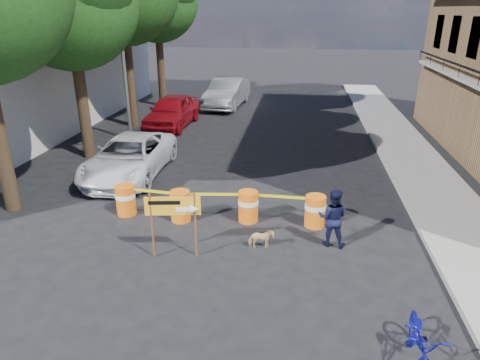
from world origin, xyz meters
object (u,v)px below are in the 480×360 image
(barrel_mid_right, at_px, (248,206))
(pedestrian, at_px, (333,218))
(suv_white, at_px, (130,157))
(sedan_red, at_px, (172,111))
(barrel_far_left, at_px, (126,199))
(sedan_silver, at_px, (227,93))
(barrel_mid_left, at_px, (180,205))
(bicycle, at_px, (424,322))
(barrel_far_right, at_px, (315,210))
(detour_sign, at_px, (180,211))
(dog, at_px, (261,239))

(barrel_mid_right, relative_size, pedestrian, 0.59)
(suv_white, distance_m, sedan_red, 7.02)
(barrel_far_left, bearing_deg, pedestrian, -9.31)
(suv_white, bearing_deg, barrel_far_left, -71.65)
(pedestrian, height_order, sedan_silver, sedan_silver)
(barrel_mid_left, height_order, bicycle, bicycle)
(barrel_mid_left, relative_size, barrel_far_right, 1.00)
(barrel_far_right, distance_m, detour_sign, 3.92)
(pedestrian, height_order, sedan_red, sedan_red)
(barrel_mid_right, height_order, dog, barrel_mid_right)
(barrel_mid_right, height_order, pedestrian, pedestrian)
(bicycle, distance_m, dog, 4.59)
(barrel_mid_left, relative_size, pedestrian, 0.59)
(bicycle, distance_m, sedan_silver, 21.18)
(dog, bearing_deg, pedestrian, -88.10)
(sedan_silver, bearing_deg, detour_sign, -78.71)
(barrel_mid_left, xyz_separation_m, dog, (2.42, -1.24, -0.21))
(barrel_mid_left, bearing_deg, sedan_silver, 94.53)
(suv_white, height_order, sedan_red, sedan_red)
(barrel_mid_left, relative_size, bicycle, 0.51)
(pedestrian, height_order, bicycle, bicycle)
(barrel_far_left, bearing_deg, sedan_red, 98.62)
(barrel_far_left, distance_m, dog, 4.36)
(barrel_far_right, height_order, pedestrian, pedestrian)
(detour_sign, bearing_deg, barrel_mid_left, 96.38)
(barrel_far_right, bearing_deg, sedan_silver, 108.17)
(bicycle, relative_size, sedan_red, 0.38)
(detour_sign, xyz_separation_m, sedan_silver, (-1.76, 17.32, -0.37))
(pedestrian, bearing_deg, sedan_red, -48.36)
(pedestrian, bearing_deg, suv_white, -22.38)
(barrel_far_right, distance_m, bicycle, 5.14)
(suv_white, relative_size, sedan_silver, 0.97)
(sedan_silver, bearing_deg, bicycle, -66.28)
(pedestrian, relative_size, dog, 2.44)
(barrel_far_right, xyz_separation_m, pedestrian, (0.40, -0.98, 0.30))
(barrel_mid_left, height_order, pedestrian, pedestrian)
(barrel_far_right, relative_size, detour_sign, 0.53)
(pedestrian, xyz_separation_m, sedan_red, (-7.40, 11.04, 0.03))
(barrel_mid_right, distance_m, pedestrian, 2.50)
(barrel_mid_right, xyz_separation_m, detour_sign, (-1.38, -2.11, 0.76))
(barrel_mid_left, distance_m, sedan_red, 10.75)
(barrel_mid_right, distance_m, sedan_red, 11.27)
(barrel_mid_left, bearing_deg, bicycle, -40.90)
(bicycle, relative_size, dog, 2.82)
(bicycle, distance_m, suv_white, 11.37)
(barrel_mid_left, bearing_deg, detour_sign, -74.15)
(barrel_far_left, height_order, sedan_silver, sedan_silver)
(pedestrian, bearing_deg, sedan_silver, -63.79)
(dog, relative_size, sedan_red, 0.13)
(barrel_mid_right, height_order, detour_sign, detour_sign)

